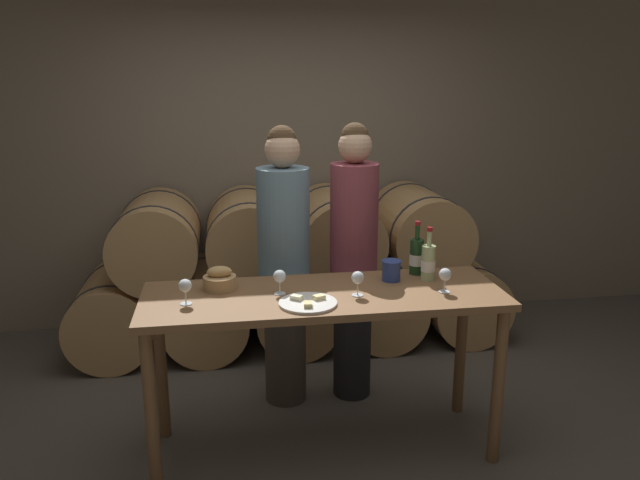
{
  "coord_description": "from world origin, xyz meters",
  "views": [
    {
      "loc": [
        -0.49,
        -3.01,
        2.02
      ],
      "look_at": [
        0.0,
        0.13,
        1.16
      ],
      "focal_mm": 35.0,
      "sensor_mm": 36.0,
      "label": 1
    }
  ],
  "objects": [
    {
      "name": "cheese_plate",
      "position": [
        -0.1,
        -0.15,
        0.92
      ],
      "size": [
        0.29,
        0.29,
        0.04
      ],
      "color": "white",
      "rests_on": "tasting_table"
    },
    {
      "name": "wine_glass_center",
      "position": [
        0.16,
        -0.07,
        1.0
      ],
      "size": [
        0.07,
        0.07,
        0.13
      ],
      "color": "white",
      "rests_on": "tasting_table"
    },
    {
      "name": "tasting_table",
      "position": [
        0.0,
        0.0,
        0.79
      ],
      "size": [
        1.88,
        0.64,
        0.91
      ],
      "color": "brown",
      "rests_on": "ground_plane"
    },
    {
      "name": "wine_glass_far_left",
      "position": [
        -0.7,
        -0.06,
        1.0
      ],
      "size": [
        0.07,
        0.07,
        0.13
      ],
      "color": "white",
      "rests_on": "tasting_table"
    },
    {
      "name": "wine_glass_left",
      "position": [
        -0.23,
        0.02,
        1.0
      ],
      "size": [
        0.07,
        0.07,
        0.13
      ],
      "color": "white",
      "rests_on": "tasting_table"
    },
    {
      "name": "wine_glass_right",
      "position": [
        0.62,
        -0.09,
        1.0
      ],
      "size": [
        0.07,
        0.07,
        0.13
      ],
      "color": "white",
      "rests_on": "tasting_table"
    },
    {
      "name": "wine_bottle_white",
      "position": [
        0.6,
        0.12,
        1.01
      ],
      "size": [
        0.08,
        0.08,
        0.3
      ],
      "color": "#ADBC7F",
      "rests_on": "tasting_table"
    },
    {
      "name": "blue_crock",
      "position": [
        0.4,
        0.14,
        0.98
      ],
      "size": [
        0.11,
        0.11,
        0.11
      ],
      "color": "navy",
      "rests_on": "tasting_table"
    },
    {
      "name": "barrel_stack",
      "position": [
        -0.0,
        1.47,
        0.55
      ],
      "size": [
        3.24,
        0.89,
        1.17
      ],
      "color": "tan",
      "rests_on": "ground_plane"
    },
    {
      "name": "stone_wall_back",
      "position": [
        0.0,
        2.04,
        1.6
      ],
      "size": [
        10.0,
        0.12,
        3.2
      ],
      "color": "gray",
      "rests_on": "ground_plane"
    },
    {
      "name": "wine_bottle_red",
      "position": [
        0.57,
        0.23,
        1.02
      ],
      "size": [
        0.08,
        0.08,
        0.31
      ],
      "color": "#193819",
      "rests_on": "tasting_table"
    },
    {
      "name": "ground_plane",
      "position": [
        0.0,
        0.0,
        0.0
      ],
      "size": [
        10.0,
        10.0,
        0.0
      ],
      "primitive_type": "plane",
      "color": "#564F44"
    },
    {
      "name": "bread_basket",
      "position": [
        -0.53,
        0.15,
        0.96
      ],
      "size": [
        0.17,
        0.17,
        0.13
      ],
      "color": "tan",
      "rests_on": "tasting_table"
    },
    {
      "name": "person_right",
      "position": [
        0.28,
        0.58,
        0.91
      ],
      "size": [
        0.29,
        0.29,
        1.74
      ],
      "color": "#232326",
      "rests_on": "ground_plane"
    },
    {
      "name": "person_left",
      "position": [
        -0.15,
        0.58,
        0.9
      ],
      "size": [
        0.31,
        0.31,
        1.73
      ],
      "color": "#4C4238",
      "rests_on": "ground_plane"
    }
  ]
}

